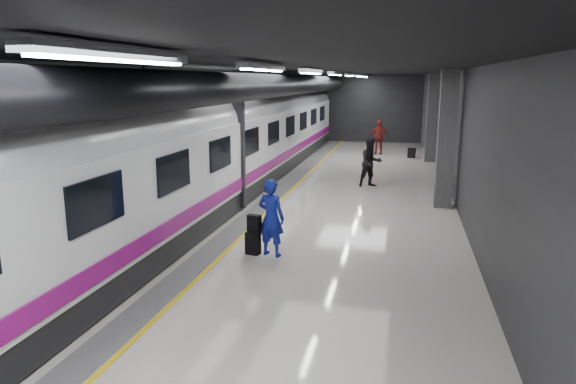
# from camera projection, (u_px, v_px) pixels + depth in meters

# --- Properties ---
(ground) EXTENTS (40.00, 40.00, 0.00)m
(ground) POSITION_uv_depth(u_px,v_px,m) (297.00, 214.00, 16.31)
(ground) COLOR silver
(ground) RESTS_ON ground
(platform_hall) EXTENTS (10.02, 40.02, 4.51)m
(platform_hall) POSITION_uv_depth(u_px,v_px,m) (295.00, 100.00, 16.52)
(platform_hall) COLOR black
(platform_hall) RESTS_ON ground
(train) EXTENTS (3.05, 38.00, 4.05)m
(train) POSITION_uv_depth(u_px,v_px,m) (199.00, 146.00, 16.57)
(train) COLOR black
(train) RESTS_ON ground
(traveler_main) EXTENTS (0.79, 0.62, 1.89)m
(traveler_main) POSITION_uv_depth(u_px,v_px,m) (271.00, 218.00, 12.25)
(traveler_main) COLOR #1818B4
(traveler_main) RESTS_ON ground
(suitcase_main) EXTENTS (0.38, 0.29, 0.55)m
(suitcase_main) POSITION_uv_depth(u_px,v_px,m) (253.00, 243.00, 12.46)
(suitcase_main) COLOR black
(suitcase_main) RESTS_ON ground
(shoulder_bag) EXTENTS (0.36, 0.25, 0.43)m
(shoulder_bag) POSITION_uv_depth(u_px,v_px,m) (254.00, 224.00, 12.38)
(shoulder_bag) COLOR black
(shoulder_bag) RESTS_ON suitcase_main
(traveler_far_a) EXTENTS (1.17, 1.09, 1.93)m
(traveler_far_a) POSITION_uv_depth(u_px,v_px,m) (371.00, 163.00, 20.23)
(traveler_far_a) COLOR black
(traveler_far_a) RESTS_ON ground
(traveler_far_b) EXTENTS (1.18, 0.58, 1.94)m
(traveler_far_b) POSITION_uv_depth(u_px,v_px,m) (379.00, 137.00, 29.14)
(traveler_far_b) COLOR maroon
(traveler_far_b) RESTS_ON ground
(suitcase_far) EXTENTS (0.43, 0.36, 0.55)m
(suitcase_far) POSITION_uv_depth(u_px,v_px,m) (412.00, 153.00, 27.87)
(suitcase_far) COLOR black
(suitcase_far) RESTS_ON ground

